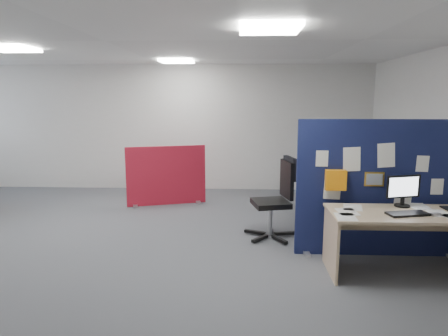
{
  "coord_description": "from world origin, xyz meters",
  "views": [
    {
      "loc": [
        1.73,
        -5.13,
        2.0
      ],
      "look_at": [
        1.48,
        0.52,
        1.0
      ],
      "focal_mm": 32.0,
      "sensor_mm": 36.0,
      "label": 1
    }
  ],
  "objects_px": {
    "monitor_main": "(403,189)",
    "office_chair": "(279,193)",
    "main_desk": "(403,226)",
    "red_divider": "(166,176)",
    "navy_divider": "(379,189)"
  },
  "relations": [
    {
      "from": "monitor_main",
      "to": "office_chair",
      "type": "bearing_deg",
      "value": 130.1
    },
    {
      "from": "main_desk",
      "to": "red_divider",
      "type": "xyz_separation_m",
      "value": [
        -3.26,
        2.85,
        -0.01
      ]
    },
    {
      "from": "red_divider",
      "to": "office_chair",
      "type": "height_order",
      "value": "office_chair"
    },
    {
      "from": "main_desk",
      "to": "office_chair",
      "type": "distance_m",
      "value": 1.74
    },
    {
      "from": "navy_divider",
      "to": "office_chair",
      "type": "relative_size",
      "value": 1.84
    },
    {
      "from": "navy_divider",
      "to": "main_desk",
      "type": "bearing_deg",
      "value": -77.36
    },
    {
      "from": "red_divider",
      "to": "main_desk",
      "type": "bearing_deg",
      "value": -57.89
    },
    {
      "from": "navy_divider",
      "to": "monitor_main",
      "type": "height_order",
      "value": "navy_divider"
    },
    {
      "from": "main_desk",
      "to": "office_chair",
      "type": "height_order",
      "value": "office_chair"
    },
    {
      "from": "monitor_main",
      "to": "red_divider",
      "type": "distance_m",
      "value": 4.26
    },
    {
      "from": "red_divider",
      "to": "office_chair",
      "type": "bearing_deg",
      "value": -58.13
    },
    {
      "from": "navy_divider",
      "to": "main_desk",
      "type": "relative_size",
      "value": 1.24
    },
    {
      "from": "monitor_main",
      "to": "office_chair",
      "type": "xyz_separation_m",
      "value": [
        -1.37,
        0.92,
        -0.29
      ]
    },
    {
      "from": "main_desk",
      "to": "red_divider",
      "type": "bearing_deg",
      "value": 138.88
    },
    {
      "from": "navy_divider",
      "to": "monitor_main",
      "type": "relative_size",
      "value": 5.03
    }
  ]
}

